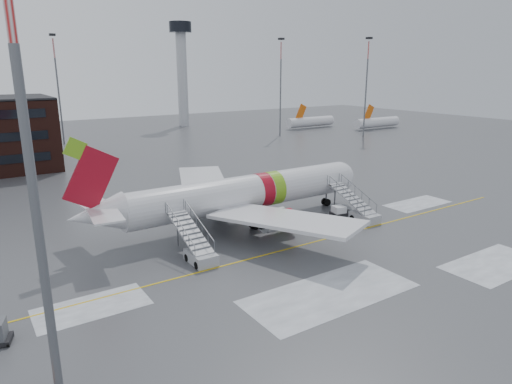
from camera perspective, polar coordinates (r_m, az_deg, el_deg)
ground at (r=47.14m, az=6.45°, el=-5.87°), size 260.00×260.00×0.00m
airliner at (r=50.40m, az=-2.15°, el=-0.30°), size 35.03×32.97×11.18m
airstair_fwd at (r=53.61m, az=12.87°, el=-2.35°), size 2.05×7.70×3.48m
airstair_aft at (r=41.90m, az=-7.38°, el=-7.09°), size 2.05×7.70×3.48m
pushback_tug at (r=53.91m, az=10.57°, el=-2.57°), size 2.86×2.35×1.51m
light_mast_near at (r=22.69m, az=-26.15°, el=0.67°), size 1.20×1.20×22.55m
control_tower at (r=141.28m, az=-9.28°, el=15.73°), size 6.40×6.40×30.00m
light_mast_far_ne at (r=118.80m, az=3.10°, el=13.68°), size 1.20×1.20×24.25m
light_mast_far_n at (r=113.51m, az=-23.56°, el=12.41°), size 1.20×1.20×24.25m
light_mast_far_e at (r=118.92m, az=13.65°, el=13.29°), size 1.20×1.20×24.25m
distant_aircraft at (r=134.47m, az=9.62°, el=7.74°), size 35.00×18.00×8.00m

